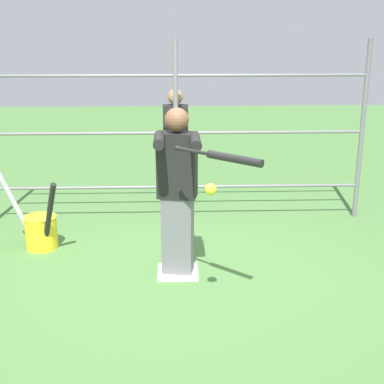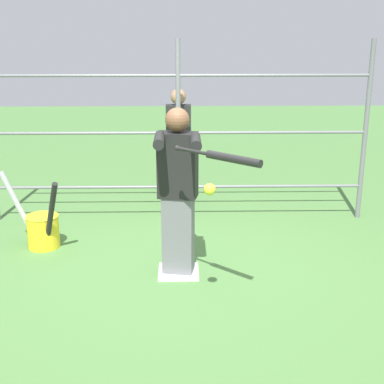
# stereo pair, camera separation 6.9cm
# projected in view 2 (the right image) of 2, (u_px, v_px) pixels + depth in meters

# --- Properties ---
(ground_plane) EXTENTS (24.00, 24.00, 0.00)m
(ground_plane) POSITION_uv_depth(u_px,v_px,m) (179.00, 273.00, 5.37)
(ground_plane) COLOR #4C7A3D
(home_plate) EXTENTS (0.40, 0.40, 0.02)m
(home_plate) POSITION_uv_depth(u_px,v_px,m) (179.00, 272.00, 5.37)
(home_plate) COLOR white
(home_plate) RESTS_ON ground
(fence_backstop) EXTENTS (4.70, 0.06, 2.24)m
(fence_backstop) POSITION_uv_depth(u_px,v_px,m) (178.00, 133.00, 6.57)
(fence_backstop) COLOR slate
(fence_backstop) RESTS_ON ground
(batter) EXTENTS (0.42, 0.61, 1.66)m
(batter) POSITION_uv_depth(u_px,v_px,m) (178.00, 188.00, 5.09)
(batter) COLOR slate
(batter) RESTS_ON ground
(baseball_bat_swinging) EXTENTS (0.68, 0.62, 0.07)m
(baseball_bat_swinging) POSITION_uv_depth(u_px,v_px,m) (226.00, 157.00, 4.21)
(baseball_bat_swinging) COLOR black
(softball_in_flight) EXTENTS (0.10, 0.10, 0.10)m
(softball_in_flight) POSITION_uv_depth(u_px,v_px,m) (210.00, 189.00, 4.19)
(softball_in_flight) COLOR yellow
(bat_bucket) EXTENTS (0.72, 0.60, 0.89)m
(bat_bucket) POSITION_uv_depth(u_px,v_px,m) (42.00, 229.00, 5.92)
(bat_bucket) COLOR yellow
(bat_bucket) RESTS_ON ground
(bystander_behind_fence) EXTENTS (0.33, 0.20, 1.60)m
(bystander_behind_fence) POSITION_uv_depth(u_px,v_px,m) (179.00, 146.00, 7.18)
(bystander_behind_fence) COLOR #3F3F47
(bystander_behind_fence) RESTS_ON ground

